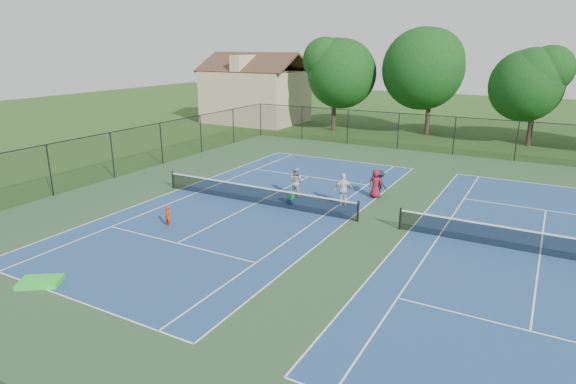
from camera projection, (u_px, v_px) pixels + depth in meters
The scene contains 17 objects.
ground at pixel (378, 225), 23.20m from camera, with size 140.00×140.00×0.00m, color #234716.
court_pad at pixel (378, 225), 23.20m from camera, with size 36.00×36.00×0.01m, color #2C4E2D.
tennis_court_left at pixel (256, 202), 26.42m from camera, with size 12.00×23.83×1.07m.
tennis_court_right at pixel (540, 253), 19.92m from camera, with size 12.00×23.83×1.07m.
perimeter_fence at pixel (380, 194), 22.73m from camera, with size 36.08×36.08×3.02m.
tree_back_a at pixel (335, 70), 47.54m from camera, with size 6.80×6.80×9.15m.
tree_back_b at pixel (432, 65), 44.87m from camera, with size 7.60×7.60×10.03m.
tree_back_c at pixel (537, 81), 40.18m from camera, with size 6.00×6.00×8.40m.
clapboard_house at pixel (256, 94), 53.88m from camera, with size 10.80×8.10×7.65m.
child_player at pixel (168, 217), 22.83m from camera, with size 0.38×0.25×1.05m, color red.
instructor at pixel (296, 182), 27.43m from camera, with size 0.84×0.65×1.72m, color #97989A.
bystander_a at pixel (343, 190), 25.83m from camera, with size 1.05×0.44×1.80m, color silver.
bystander_b at pixel (380, 184), 27.33m from camera, with size 1.02×0.59×1.59m, color #171B33.
bystander_c at pixel (376, 183), 27.24m from camera, with size 0.81×0.53×1.66m, color maroon.
ball_crate at pixel (291, 201), 26.24m from camera, with size 0.34×0.30×0.33m, color navy.
ball_hopper at pixel (291, 195), 26.13m from camera, with size 0.33×0.28×0.38m, color green.
green_tarp at pixel (40, 282), 17.45m from camera, with size 1.44×0.96×0.17m, color green.
Camera 1 is at (6.74, -21.10, 8.31)m, focal length 30.00 mm.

